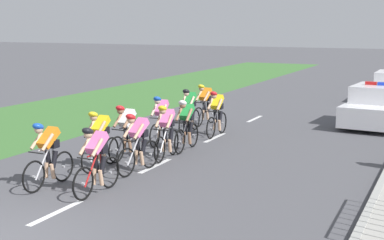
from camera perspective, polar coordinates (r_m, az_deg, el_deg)
name	(u,v)px	position (r m, az deg, el deg)	size (l,w,h in m)	color
grass_verge	(96,106)	(25.30, -9.90, 1.47)	(7.00, 60.00, 0.01)	#3D7033
lane_markings_centre	(155,166)	(14.45, -3.84, -4.76)	(0.14, 17.60, 0.01)	white
cyclist_lead	(48,153)	(12.82, -14.74, -3.37)	(0.42, 1.72, 1.56)	black
cyclist_second	(96,159)	(12.07, -9.92, -4.01)	(0.42, 1.72, 1.56)	black
cyclist_third	(100,139)	(14.17, -9.54, -1.92)	(0.42, 1.72, 1.56)	black
cyclist_fourth	(138,142)	(13.67, -5.64, -2.26)	(0.45, 1.72, 1.56)	black
cyclist_fifth	(126,131)	(15.08, -6.83, -1.13)	(0.42, 1.72, 1.56)	black
cyclist_sixth	(166,131)	(14.99, -2.67, -1.14)	(0.45, 1.72, 1.56)	black
cyclist_seventh	(161,119)	(16.83, -3.23, 0.08)	(0.44, 1.72, 1.56)	black
cyclist_eighth	(186,124)	(15.99, -0.59, -0.43)	(0.43, 1.72, 1.56)	black
cyclist_ninth	(189,110)	(18.64, -0.28, 1.05)	(0.42, 1.72, 1.56)	black
cyclist_tenth	(217,113)	(18.05, 2.57, 0.75)	(0.42, 1.72, 1.56)	black
cyclist_eleventh	(205,104)	(20.05, 1.34, 1.68)	(0.45, 1.72, 1.56)	black
police_car_nearest	(376,107)	(21.22, 18.59, 1.33)	(2.27, 4.53, 1.59)	white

